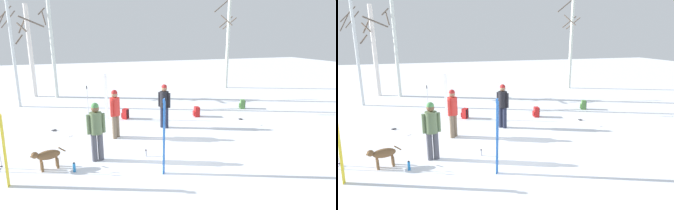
# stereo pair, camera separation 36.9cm
# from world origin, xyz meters

# --- Properties ---
(ground_plane) EXTENTS (60.00, 60.00, 0.00)m
(ground_plane) POSITION_xyz_m (0.00, 0.00, 0.00)
(ground_plane) COLOR white
(person_0) EXTENTS (0.36, 0.43, 1.72)m
(person_0) POSITION_xyz_m (-1.65, 2.12, 0.98)
(person_0) COLOR #72604C
(person_0) RESTS_ON ground_plane
(person_1) EXTENTS (0.39, 0.40, 1.72)m
(person_1) POSITION_xyz_m (0.29, 2.65, 0.98)
(person_1) COLOR #1E2338
(person_1) RESTS_ON ground_plane
(person_2) EXTENTS (0.52, 0.34, 1.72)m
(person_2) POSITION_xyz_m (-2.41, 0.41, 0.98)
(person_2) COLOR #4C4C56
(person_2) RESTS_ON ground_plane
(dog) EXTENTS (0.88, 0.35, 0.57)m
(dog) POSITION_xyz_m (-3.74, 0.24, 0.39)
(dog) COLOR brown
(dog) RESTS_ON ground_plane
(ski_pair_planted_0) EXTENTS (0.04, 0.22, 1.86)m
(ski_pair_planted_0) POSITION_xyz_m (-4.56, -0.38, 0.92)
(ski_pair_planted_0) COLOR yellow
(ski_pair_planted_0) RESTS_ON ground_plane
(ski_pair_planted_1) EXTENTS (0.13, 0.17, 2.01)m
(ski_pair_planted_1) POSITION_xyz_m (-0.81, -0.91, 1.00)
(ski_pair_planted_1) COLOR blue
(ski_pair_planted_1) RESTS_ON ground_plane
(ski_pair_planted_2) EXTENTS (0.13, 0.10, 1.94)m
(ski_pair_planted_2) POSITION_xyz_m (-1.72, 4.52, 0.97)
(ski_pair_planted_2) COLOR white
(ski_pair_planted_2) RESTS_ON ground_plane
(ski_pair_lying_0) EXTENTS (0.82, 1.87, 0.05)m
(ski_pair_lying_0) POSITION_xyz_m (3.69, 2.59, 0.01)
(ski_pair_lying_0) COLOR white
(ski_pair_lying_0) RESTS_ON ground_plane
(ski_pair_lying_1) EXTENTS (1.27, 1.65, 0.05)m
(ski_pair_lying_1) POSITION_xyz_m (-3.77, 3.48, 0.01)
(ski_pair_lying_1) COLOR white
(ski_pair_lying_1) RESTS_ON ground_plane
(ski_poles_1) EXTENTS (0.07, 0.27, 1.44)m
(ski_poles_1) POSITION_xyz_m (-2.47, 4.65, 0.77)
(ski_poles_1) COLOR #B2B2BC
(ski_poles_1) RESTS_ON ground_plane
(backpack_0) EXTENTS (0.34, 0.34, 0.44)m
(backpack_0) POSITION_xyz_m (-0.96, 4.31, 0.21)
(backpack_0) COLOR red
(backpack_0) RESTS_ON ground_plane
(backpack_1) EXTENTS (0.30, 0.28, 0.44)m
(backpack_1) POSITION_xyz_m (2.09, 3.67, 0.21)
(backpack_1) COLOR red
(backpack_1) RESTS_ON ground_plane
(backpack_2) EXTENTS (0.34, 0.32, 0.44)m
(backpack_2) POSITION_xyz_m (4.79, 4.27, 0.21)
(backpack_2) COLOR #4C7F3F
(backpack_2) RESTS_ON ground_plane
(water_bottle_0) EXTENTS (0.07, 0.07, 0.26)m
(water_bottle_0) POSITION_xyz_m (-3.06, -0.13, 0.13)
(water_bottle_0) COLOR #1E72BF
(water_bottle_0) RESTS_ON ground_plane
(water_bottle_1) EXTENTS (0.07, 0.07, 0.21)m
(water_bottle_1) POSITION_xyz_m (-1.02, 0.26, 0.10)
(water_bottle_1) COLOR silver
(water_bottle_1) RESTS_ON ground_plane
(birch_tree_0) EXTENTS (0.86, 1.20, 6.99)m
(birch_tree_0) POSITION_xyz_m (-5.69, 8.03, 3.43)
(birch_tree_0) COLOR silver
(birch_tree_0) RESTS_ON ground_plane
(birch_tree_1) EXTENTS (1.55, 1.54, 5.17)m
(birch_tree_1) POSITION_xyz_m (-5.25, 10.38, 2.71)
(birch_tree_1) COLOR white
(birch_tree_1) RESTS_ON ground_plane
(birch_tree_2) EXTENTS (0.89, 0.96, 6.62)m
(birch_tree_2) POSITION_xyz_m (-4.03, 9.74, 3.40)
(birch_tree_2) COLOR silver
(birch_tree_2) RESTS_ON ground_plane
(birch_tree_3) EXTENTS (1.56, 1.52, 6.88)m
(birch_tree_3) POSITION_xyz_m (6.79, 9.54, 3.54)
(birch_tree_3) COLOR silver
(birch_tree_3) RESTS_ON ground_plane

